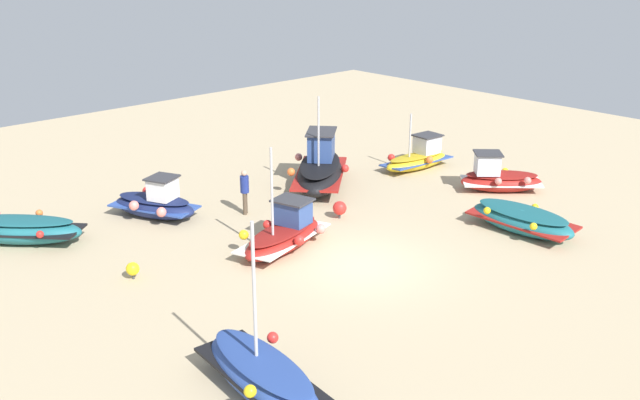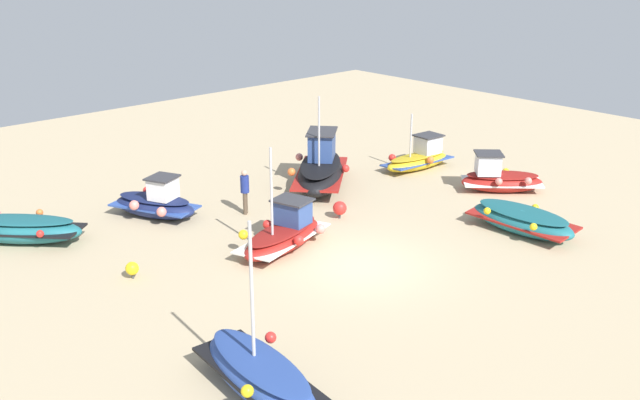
{
  "view_description": "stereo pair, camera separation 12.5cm",
  "coord_description": "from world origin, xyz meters",
  "px_view_note": "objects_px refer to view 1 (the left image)",
  "views": [
    {
      "loc": [
        14.88,
        14.07,
        9.53
      ],
      "look_at": [
        -1.43,
        -3.46,
        0.9
      ],
      "focal_mm": 40.45,
      "sensor_mm": 36.0,
      "label": 1
    },
    {
      "loc": [
        14.78,
        14.16,
        9.53
      ],
      "look_at": [
        -1.43,
        -3.46,
        0.9
      ],
      "focal_mm": 40.45,
      "sensor_mm": 36.0,
      "label": 2
    }
  ],
  "objects_px": {
    "fishing_boat_2": "(320,169)",
    "person_walking": "(245,189)",
    "fishing_boat_5": "(155,203)",
    "fishing_boat_4": "(19,229)",
    "fishing_boat_7": "(499,178)",
    "fishing_boat_3": "(284,234)",
    "mooring_buoy_0": "(133,269)",
    "mooring_buoy_1": "(340,208)",
    "fishing_boat_0": "(418,158)",
    "fishing_boat_6": "(522,220)",
    "fishing_boat_1": "(262,375)"
  },
  "relations": [
    {
      "from": "fishing_boat_3",
      "to": "fishing_boat_4",
      "type": "distance_m",
      "value": 8.9
    },
    {
      "from": "fishing_boat_2",
      "to": "fishing_boat_3",
      "type": "height_order",
      "value": "fishing_boat_2"
    },
    {
      "from": "fishing_boat_0",
      "to": "fishing_boat_1",
      "type": "xyz_separation_m",
      "value": [
        15.68,
        8.61,
        0.03
      ]
    },
    {
      "from": "fishing_boat_0",
      "to": "fishing_boat_7",
      "type": "xyz_separation_m",
      "value": [
        -0.01,
        4.18,
        0.06
      ]
    },
    {
      "from": "fishing_boat_5",
      "to": "mooring_buoy_0",
      "type": "distance_m",
      "value": 5.16
    },
    {
      "from": "fishing_boat_4",
      "to": "person_walking",
      "type": "distance_m",
      "value": 7.79
    },
    {
      "from": "person_walking",
      "to": "fishing_boat_7",
      "type": "bearing_deg",
      "value": -159.4
    },
    {
      "from": "mooring_buoy_1",
      "to": "fishing_boat_4",
      "type": "bearing_deg",
      "value": -31.22
    },
    {
      "from": "fishing_boat_1",
      "to": "mooring_buoy_0",
      "type": "relative_size",
      "value": 7.75
    },
    {
      "from": "fishing_boat_1",
      "to": "fishing_boat_5",
      "type": "height_order",
      "value": "fishing_boat_1"
    },
    {
      "from": "person_walking",
      "to": "mooring_buoy_1",
      "type": "relative_size",
      "value": 2.59
    },
    {
      "from": "fishing_boat_7",
      "to": "person_walking",
      "type": "distance_m",
      "value": 10.32
    },
    {
      "from": "fishing_boat_5",
      "to": "fishing_boat_4",
      "type": "bearing_deg",
      "value": -126.55
    },
    {
      "from": "fishing_boat_2",
      "to": "person_walking",
      "type": "relative_size",
      "value": 2.85
    },
    {
      "from": "fishing_boat_7",
      "to": "person_walking",
      "type": "bearing_deg",
      "value": 16.39
    },
    {
      "from": "fishing_boat_1",
      "to": "mooring_buoy_0",
      "type": "height_order",
      "value": "fishing_boat_1"
    },
    {
      "from": "person_walking",
      "to": "fishing_boat_0",
      "type": "bearing_deg",
      "value": -135.53
    },
    {
      "from": "mooring_buoy_0",
      "to": "fishing_boat_4",
      "type": "bearing_deg",
      "value": -74.66
    },
    {
      "from": "fishing_boat_3",
      "to": "mooring_buoy_0",
      "type": "bearing_deg",
      "value": 149.06
    },
    {
      "from": "fishing_boat_4",
      "to": "fishing_boat_5",
      "type": "height_order",
      "value": "fishing_boat_5"
    },
    {
      "from": "fishing_boat_4",
      "to": "fishing_boat_2",
      "type": "bearing_deg",
      "value": 35.28
    },
    {
      "from": "fishing_boat_3",
      "to": "mooring_buoy_0",
      "type": "height_order",
      "value": "fishing_boat_3"
    },
    {
      "from": "fishing_boat_6",
      "to": "person_walking",
      "type": "bearing_deg",
      "value": 36.46
    },
    {
      "from": "fishing_boat_1",
      "to": "fishing_boat_7",
      "type": "distance_m",
      "value": 16.3
    },
    {
      "from": "fishing_boat_2",
      "to": "fishing_boat_5",
      "type": "distance_m",
      "value": 6.94
    },
    {
      "from": "fishing_boat_0",
      "to": "fishing_boat_4",
      "type": "distance_m",
      "value": 16.66
    },
    {
      "from": "mooring_buoy_0",
      "to": "mooring_buoy_1",
      "type": "relative_size",
      "value": 0.81
    },
    {
      "from": "fishing_boat_6",
      "to": "fishing_boat_2",
      "type": "bearing_deg",
      "value": 11.58
    },
    {
      "from": "fishing_boat_5",
      "to": "person_walking",
      "type": "relative_size",
      "value": 2.11
    },
    {
      "from": "fishing_boat_6",
      "to": "mooring_buoy_1",
      "type": "xyz_separation_m",
      "value": [
        3.73,
        -5.21,
        -0.05
      ]
    },
    {
      "from": "fishing_boat_0",
      "to": "mooring_buoy_1",
      "type": "distance_m",
      "value": 7.13
    },
    {
      "from": "fishing_boat_2",
      "to": "fishing_boat_5",
      "type": "relative_size",
      "value": 1.35
    },
    {
      "from": "fishing_boat_2",
      "to": "fishing_boat_5",
      "type": "height_order",
      "value": "fishing_boat_2"
    },
    {
      "from": "fishing_boat_2",
      "to": "fishing_boat_7",
      "type": "distance_m",
      "value": 7.23
    },
    {
      "from": "mooring_buoy_0",
      "to": "mooring_buoy_1",
      "type": "bearing_deg",
      "value": 175.48
    },
    {
      "from": "fishing_boat_3",
      "to": "fishing_boat_7",
      "type": "bearing_deg",
      "value": -24.05
    },
    {
      "from": "mooring_buoy_0",
      "to": "fishing_boat_6",
      "type": "bearing_deg",
      "value": 153.57
    },
    {
      "from": "mooring_buoy_0",
      "to": "person_walking",
      "type": "bearing_deg",
      "value": -160.26
    },
    {
      "from": "fishing_boat_3",
      "to": "fishing_boat_6",
      "type": "height_order",
      "value": "fishing_boat_3"
    },
    {
      "from": "fishing_boat_5",
      "to": "fishing_boat_3",
      "type": "bearing_deg",
      "value": -7.2
    },
    {
      "from": "fishing_boat_0",
      "to": "fishing_boat_7",
      "type": "distance_m",
      "value": 4.18
    },
    {
      "from": "fishing_boat_2",
      "to": "mooring_buoy_1",
      "type": "bearing_deg",
      "value": -162.93
    },
    {
      "from": "fishing_boat_7",
      "to": "fishing_boat_3",
      "type": "bearing_deg",
      "value": 36.25
    },
    {
      "from": "fishing_boat_0",
      "to": "person_walking",
      "type": "xyz_separation_m",
      "value": [
        9.07,
        -0.7,
        0.5
      ]
    },
    {
      "from": "fishing_boat_0",
      "to": "fishing_boat_1",
      "type": "relative_size",
      "value": 0.87
    },
    {
      "from": "fishing_boat_1",
      "to": "fishing_boat_7",
      "type": "bearing_deg",
      "value": 111.09
    },
    {
      "from": "fishing_boat_4",
      "to": "person_walking",
      "type": "xyz_separation_m",
      "value": [
        -7.18,
        2.99,
        0.5
      ]
    },
    {
      "from": "fishing_boat_3",
      "to": "fishing_boat_5",
      "type": "relative_size",
      "value": 1.13
    },
    {
      "from": "fishing_boat_0",
      "to": "fishing_boat_2",
      "type": "bearing_deg",
      "value": 171.73
    },
    {
      "from": "fishing_boat_0",
      "to": "mooring_buoy_1",
      "type": "xyz_separation_m",
      "value": [
        6.84,
        2.01,
        -0.08
      ]
    }
  ]
}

